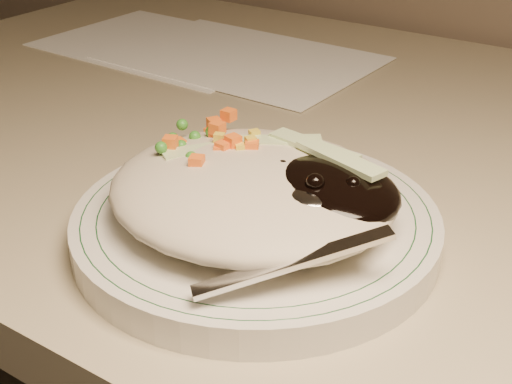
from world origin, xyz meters
The scene contains 5 objects.
desk centered at (0.00, 1.38, 0.54)m, with size 1.40×0.70×0.74m.
plate centered at (-0.08, 1.19, 0.75)m, with size 0.25×0.25×0.02m, color silver.
plate_rim centered at (-0.08, 1.19, 0.76)m, with size 0.23×0.23×0.00m.
meal centered at (-0.07, 1.19, 0.78)m, with size 0.21×0.19×0.05m.
papers centered at (-0.37, 1.51, 0.74)m, with size 0.41×0.22×0.00m.
Camera 1 is at (0.15, 0.84, 1.00)m, focal length 50.00 mm.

